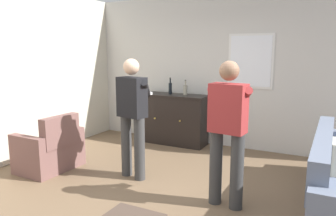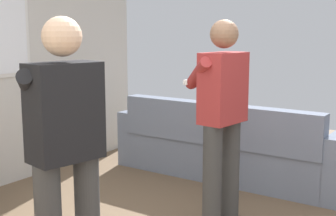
{
  "view_description": "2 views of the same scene",
  "coord_description": "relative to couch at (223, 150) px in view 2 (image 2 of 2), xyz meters",
  "views": [
    {
      "loc": [
        1.93,
        -3.24,
        1.79
      ],
      "look_at": [
        0.08,
        0.34,
        1.08
      ],
      "focal_mm": 35.0,
      "sensor_mm": 36.0,
      "label": 1
    },
    {
      "loc": [
        -2.35,
        -1.43,
        1.62
      ],
      "look_at": [
        0.12,
        0.25,
        1.1
      ],
      "focal_mm": 50.0,
      "sensor_mm": 36.0,
      "label": 2
    }
  ],
  "objects": [
    {
      "name": "couch",
      "position": [
        0.0,
        0.0,
        0.0
      ],
      "size": [
        0.57,
        2.57,
        0.85
      ],
      "color": "slate",
      "rests_on": "ground"
    },
    {
      "name": "person_standing_left",
      "position": [
        -2.56,
        -0.32,
        0.61
      ],
      "size": [
        0.55,
        0.51,
        1.68
      ],
      "color": "#383838",
      "rests_on": "ground"
    },
    {
      "name": "person_standing_right",
      "position": [
        -1.13,
        -0.56,
        0.61
      ],
      "size": [
        0.55,
        0.49,
        1.68
      ],
      "color": "#383838",
      "rests_on": "ground"
    }
  ]
}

